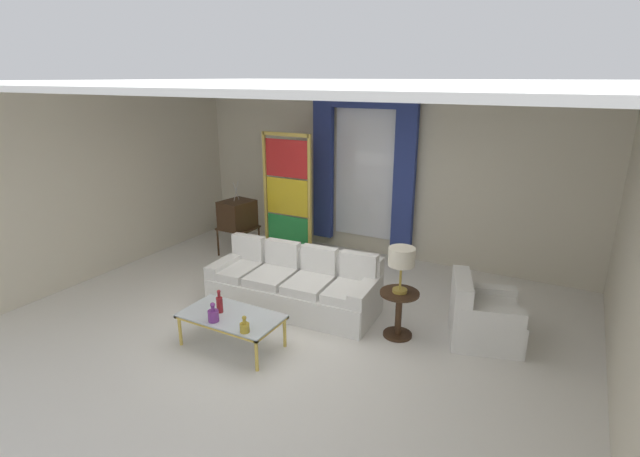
{
  "coord_description": "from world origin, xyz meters",
  "views": [
    {
      "loc": [
        3.0,
        -4.73,
        3.09
      ],
      "look_at": [
        -0.07,
        0.9,
        1.05
      ],
      "focal_mm": 26.89,
      "sensor_mm": 36.0,
      "label": 1
    }
  ],
  "objects_px": {
    "armchair_white": "(481,318)",
    "peacock_figurine": "(300,257)",
    "couch_white_long": "(296,285)",
    "table_lamp_brass": "(402,259)",
    "round_side_table": "(399,310)",
    "bottle_amber_squat": "(213,315)",
    "vintage_tv": "(237,215)",
    "bottle_crystal_tall": "(245,327)",
    "stained_glass_divider": "(287,199)",
    "bottle_blue_decanter": "(220,303)",
    "coffee_table": "(231,318)"
  },
  "relations": [
    {
      "from": "couch_white_long",
      "to": "peacock_figurine",
      "type": "xyz_separation_m",
      "value": [
        -0.63,
        1.16,
        -0.09
      ]
    },
    {
      "from": "peacock_figurine",
      "to": "bottle_amber_squat",
      "type": "bearing_deg",
      "value": -80.6
    },
    {
      "from": "bottle_blue_decanter",
      "to": "round_side_table",
      "type": "relative_size",
      "value": 0.49
    },
    {
      "from": "peacock_figurine",
      "to": "table_lamp_brass",
      "type": "distance_m",
      "value": 2.65
    },
    {
      "from": "peacock_figurine",
      "to": "round_side_table",
      "type": "height_order",
      "value": "round_side_table"
    },
    {
      "from": "armchair_white",
      "to": "peacock_figurine",
      "type": "xyz_separation_m",
      "value": [
        -3.09,
        0.88,
        -0.07
      ]
    },
    {
      "from": "bottle_blue_decanter",
      "to": "armchair_white",
      "type": "xyz_separation_m",
      "value": [
        2.73,
        1.57,
        -0.24
      ]
    },
    {
      "from": "bottle_amber_squat",
      "to": "peacock_figurine",
      "type": "bearing_deg",
      "value": 99.4
    },
    {
      "from": "bottle_crystal_tall",
      "to": "peacock_figurine",
      "type": "bearing_deg",
      "value": 108.59
    },
    {
      "from": "armchair_white",
      "to": "stained_glass_divider",
      "type": "height_order",
      "value": "stained_glass_divider"
    },
    {
      "from": "bottle_blue_decanter",
      "to": "bottle_amber_squat",
      "type": "height_order",
      "value": "bottle_blue_decanter"
    },
    {
      "from": "bottle_amber_squat",
      "to": "armchair_white",
      "type": "xyz_separation_m",
      "value": [
        2.65,
        1.78,
        -0.2
      ]
    },
    {
      "from": "couch_white_long",
      "to": "peacock_figurine",
      "type": "height_order",
      "value": "couch_white_long"
    },
    {
      "from": "couch_white_long",
      "to": "bottle_amber_squat",
      "type": "height_order",
      "value": "couch_white_long"
    },
    {
      "from": "round_side_table",
      "to": "bottle_amber_squat",
      "type": "bearing_deg",
      "value": -141.45
    },
    {
      "from": "couch_white_long",
      "to": "table_lamp_brass",
      "type": "distance_m",
      "value": 1.72
    },
    {
      "from": "armchair_white",
      "to": "table_lamp_brass",
      "type": "bearing_deg",
      "value": -156.47
    },
    {
      "from": "bottle_blue_decanter",
      "to": "peacock_figurine",
      "type": "height_order",
      "value": "bottle_blue_decanter"
    },
    {
      "from": "bottle_amber_squat",
      "to": "table_lamp_brass",
      "type": "bearing_deg",
      "value": 38.55
    },
    {
      "from": "bottle_blue_decanter",
      "to": "couch_white_long",
      "type": "bearing_deg",
      "value": 78.32
    },
    {
      "from": "peacock_figurine",
      "to": "table_lamp_brass",
      "type": "height_order",
      "value": "table_lamp_brass"
    },
    {
      "from": "bottle_crystal_tall",
      "to": "vintage_tv",
      "type": "relative_size",
      "value": 0.15
    },
    {
      "from": "armchair_white",
      "to": "round_side_table",
      "type": "distance_m",
      "value": 0.99
    },
    {
      "from": "table_lamp_brass",
      "to": "bottle_amber_squat",
      "type": "bearing_deg",
      "value": -141.45
    },
    {
      "from": "bottle_blue_decanter",
      "to": "stained_glass_divider",
      "type": "xyz_separation_m",
      "value": [
        -0.85,
        2.87,
        0.53
      ]
    },
    {
      "from": "peacock_figurine",
      "to": "armchair_white",
      "type": "bearing_deg",
      "value": -15.92
    },
    {
      "from": "bottle_crystal_tall",
      "to": "round_side_table",
      "type": "bearing_deg",
      "value": 47.9
    },
    {
      "from": "peacock_figurine",
      "to": "coffee_table",
      "type": "bearing_deg",
      "value": -77.99
    },
    {
      "from": "bottle_crystal_tall",
      "to": "couch_white_long",
      "type": "bearing_deg",
      "value": 100.3
    },
    {
      "from": "bottle_crystal_tall",
      "to": "armchair_white",
      "type": "height_order",
      "value": "armchair_white"
    },
    {
      "from": "coffee_table",
      "to": "bottle_amber_squat",
      "type": "distance_m",
      "value": 0.26
    },
    {
      "from": "bottle_crystal_tall",
      "to": "round_side_table",
      "type": "distance_m",
      "value": 1.91
    },
    {
      "from": "bottle_blue_decanter",
      "to": "bottle_amber_squat",
      "type": "distance_m",
      "value": 0.23
    },
    {
      "from": "coffee_table",
      "to": "round_side_table",
      "type": "height_order",
      "value": "round_side_table"
    },
    {
      "from": "bottle_amber_squat",
      "to": "stained_glass_divider",
      "type": "xyz_separation_m",
      "value": [
        -0.93,
        3.08,
        0.57
      ]
    },
    {
      "from": "bottle_blue_decanter",
      "to": "stained_glass_divider",
      "type": "height_order",
      "value": "stained_glass_divider"
    },
    {
      "from": "bottle_crystal_tall",
      "to": "stained_glass_divider",
      "type": "xyz_separation_m",
      "value": [
        -1.4,
        3.1,
        0.58
      ]
    },
    {
      "from": "armchair_white",
      "to": "peacock_figurine",
      "type": "distance_m",
      "value": 3.21
    },
    {
      "from": "vintage_tv",
      "to": "peacock_figurine",
      "type": "bearing_deg",
      "value": -3.81
    },
    {
      "from": "vintage_tv",
      "to": "bottle_blue_decanter",
      "type": "bearing_deg",
      "value": -56.13
    },
    {
      "from": "bottle_blue_decanter",
      "to": "armchair_white",
      "type": "height_order",
      "value": "armchair_white"
    },
    {
      "from": "vintage_tv",
      "to": "stained_glass_divider",
      "type": "bearing_deg",
      "value": 20.88
    },
    {
      "from": "vintage_tv",
      "to": "round_side_table",
      "type": "bearing_deg",
      "value": -21.17
    },
    {
      "from": "bottle_amber_squat",
      "to": "vintage_tv",
      "type": "height_order",
      "value": "vintage_tv"
    },
    {
      "from": "vintage_tv",
      "to": "armchair_white",
      "type": "relative_size",
      "value": 1.33
    },
    {
      "from": "stained_glass_divider",
      "to": "table_lamp_brass",
      "type": "distance_m",
      "value": 3.16
    },
    {
      "from": "armchair_white",
      "to": "stained_glass_divider",
      "type": "relative_size",
      "value": 0.46
    },
    {
      "from": "couch_white_long",
      "to": "peacock_figurine",
      "type": "relative_size",
      "value": 3.98
    },
    {
      "from": "vintage_tv",
      "to": "peacock_figurine",
      "type": "distance_m",
      "value": 1.44
    },
    {
      "from": "couch_white_long",
      "to": "coffee_table",
      "type": "distance_m",
      "value": 1.29
    }
  ]
}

